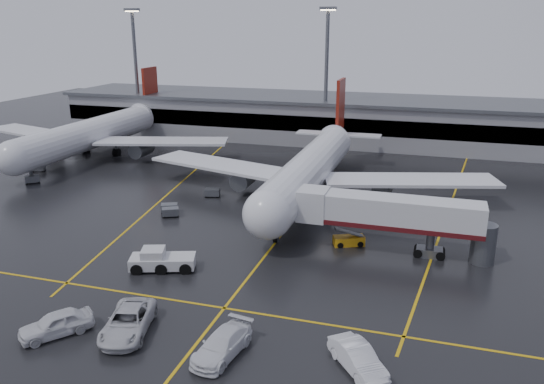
% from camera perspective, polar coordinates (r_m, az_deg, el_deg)
% --- Properties ---
extents(ground, '(220.00, 220.00, 0.00)m').
position_cam_1_polar(ground, '(65.54, 2.19, -2.99)').
color(ground, black).
rests_on(ground, ground).
extents(apron_line_centre, '(0.25, 90.00, 0.02)m').
position_cam_1_polar(apron_line_centre, '(65.54, 2.19, -2.99)').
color(apron_line_centre, gold).
rests_on(apron_line_centre, ground).
extents(apron_line_stop, '(60.00, 0.25, 0.02)m').
position_cam_1_polar(apron_line_stop, '(46.53, -5.02, -12.02)').
color(apron_line_stop, gold).
rests_on(apron_line_stop, ground).
extents(apron_line_left, '(9.99, 69.35, 0.02)m').
position_cam_1_polar(apron_line_left, '(81.31, -9.68, 0.85)').
color(apron_line_left, gold).
rests_on(apron_line_left, ground).
extents(apron_line_right, '(7.57, 69.64, 0.02)m').
position_cam_1_polar(apron_line_right, '(73.09, 18.06, -1.68)').
color(apron_line_right, gold).
rests_on(apron_line_right, ground).
extents(terminal, '(122.00, 19.00, 8.60)m').
position_cam_1_polar(terminal, '(110.04, 8.77, 7.51)').
color(terminal, gray).
rests_on(terminal, ground).
extents(light_mast_left, '(3.00, 1.20, 25.45)m').
position_cam_1_polar(light_mast_left, '(118.48, -14.09, 12.85)').
color(light_mast_left, '#595B60').
rests_on(light_mast_left, ground).
extents(light_mast_mid, '(3.00, 1.20, 25.45)m').
position_cam_1_polar(light_mast_mid, '(103.83, 5.72, 12.70)').
color(light_mast_mid, '#595B60').
rests_on(light_mast_mid, ground).
extents(main_airliner, '(48.80, 45.60, 14.10)m').
position_cam_1_polar(main_airliner, '(73.26, 4.20, 2.63)').
color(main_airliner, silver).
rests_on(main_airliner, ground).
extents(second_airliner, '(48.80, 45.60, 14.10)m').
position_cam_1_polar(second_airliner, '(101.26, -18.07, 5.95)').
color(second_airliner, silver).
rests_on(second_airliner, ground).
extents(jet_bridge, '(19.90, 3.40, 6.05)m').
position_cam_1_polar(jet_bridge, '(56.77, 12.29, -2.45)').
color(jet_bridge, silver).
rests_on(jet_bridge, ground).
extents(pushback_tractor, '(6.64, 4.36, 2.20)m').
position_cam_1_polar(pushback_tractor, '(53.75, -11.57, -7.07)').
color(pushback_tractor, silver).
rests_on(pushback_tractor, ground).
extents(belt_loader, '(3.53, 2.60, 2.06)m').
position_cam_1_polar(belt_loader, '(58.87, 8.05, -5.06)').
color(belt_loader, orange).
rests_on(belt_loader, ground).
extents(service_van_a, '(4.72, 7.33, 1.88)m').
position_cam_1_polar(service_van_a, '(44.06, -14.86, -13.01)').
color(service_van_a, silver).
rests_on(service_van_a, ground).
extents(service_van_b, '(3.32, 6.25, 1.72)m').
position_cam_1_polar(service_van_b, '(40.36, -5.26, -15.64)').
color(service_van_b, white).
rests_on(service_van_b, ground).
extents(service_van_c, '(4.90, 5.39, 1.79)m').
position_cam_1_polar(service_van_c, '(39.23, 8.97, -16.82)').
color(service_van_c, white).
rests_on(service_van_c, ground).
extents(service_van_d, '(5.13, 5.63, 1.86)m').
position_cam_1_polar(service_van_d, '(45.51, -21.68, -12.70)').
color(service_van_d, silver).
rests_on(service_van_d, ground).
extents(baggage_cart_a, '(2.38, 2.08, 1.12)m').
position_cam_1_polar(baggage_cart_a, '(67.72, -10.61, -2.04)').
color(baggage_cart_a, '#595B60').
rests_on(baggage_cart_a, ground).
extents(baggage_cart_b, '(2.36, 2.01, 1.12)m').
position_cam_1_polar(baggage_cart_b, '(69.21, -10.71, -1.62)').
color(baggage_cart_b, '#595B60').
rests_on(baggage_cart_b, ground).
extents(baggage_cart_c, '(2.25, 1.74, 1.12)m').
position_cam_1_polar(baggage_cart_c, '(74.54, -6.27, -0.03)').
color(baggage_cart_c, '#595B60').
rests_on(baggage_cart_c, ground).
extents(baggage_cart_d, '(2.36, 2.00, 1.12)m').
position_cam_1_polar(baggage_cart_d, '(94.40, -23.31, 2.35)').
color(baggage_cart_d, '#595B60').
rests_on(baggage_cart_d, ground).
extents(baggage_cart_e, '(2.34, 2.32, 1.12)m').
position_cam_1_polar(baggage_cart_e, '(87.89, -23.83, 1.25)').
color(baggage_cart_e, '#595B60').
rests_on(baggage_cart_e, ground).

